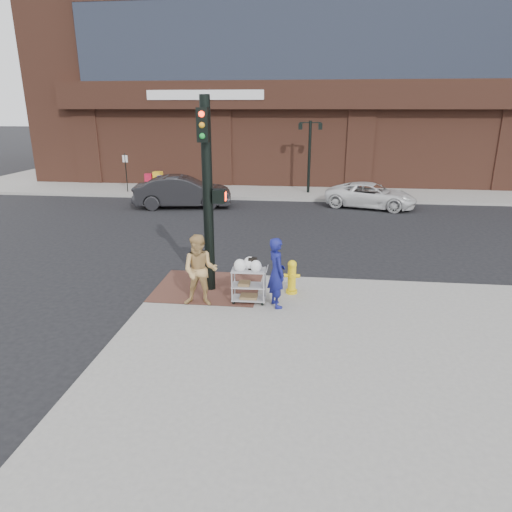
# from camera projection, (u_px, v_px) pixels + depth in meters

# --- Properties ---
(ground) EXTENTS (220.00, 220.00, 0.00)m
(ground) POSITION_uv_depth(u_px,v_px,m) (224.00, 307.00, 11.64)
(ground) COLOR black
(ground) RESTS_ON ground
(sidewalk_far) EXTENTS (65.00, 36.00, 0.15)m
(sidewalk_far) POSITION_uv_depth(u_px,v_px,m) (428.00, 164.00, 40.44)
(sidewalk_far) COLOR gray
(sidewalk_far) RESTS_ON ground
(brick_curb_ramp) EXTENTS (2.80, 2.40, 0.01)m
(brick_curb_ramp) POSITION_uv_depth(u_px,v_px,m) (208.00, 287.00, 12.51)
(brick_curb_ramp) COLOR brown
(brick_curb_ramp) RESTS_ON sidewalk_near
(lamp_post) EXTENTS (1.32, 0.22, 4.00)m
(lamp_post) POSITION_uv_depth(u_px,v_px,m) (310.00, 149.00, 25.72)
(lamp_post) COLOR black
(lamp_post) RESTS_ON sidewalk_far
(parking_sign) EXTENTS (0.05, 0.05, 2.20)m
(parking_sign) POSITION_uv_depth(u_px,v_px,m) (126.00, 173.00, 26.36)
(parking_sign) COLOR black
(parking_sign) RESTS_ON sidewalk_far
(traffic_signal_pole) EXTENTS (0.61, 0.51, 5.00)m
(traffic_signal_pole) POSITION_uv_depth(u_px,v_px,m) (208.00, 191.00, 11.55)
(traffic_signal_pole) COLOR black
(traffic_signal_pole) RESTS_ON sidewalk_near
(woman_blue) EXTENTS (0.65, 0.76, 1.76)m
(woman_blue) POSITION_uv_depth(u_px,v_px,m) (277.00, 273.00, 11.07)
(woman_blue) COLOR navy
(woman_blue) RESTS_ON sidewalk_near
(pedestrian_tan) EXTENTS (0.90, 0.72, 1.80)m
(pedestrian_tan) POSITION_uv_depth(u_px,v_px,m) (200.00, 271.00, 11.13)
(pedestrian_tan) COLOR tan
(pedestrian_tan) RESTS_ON sidewalk_near
(sedan_dark) EXTENTS (5.04, 2.46, 1.59)m
(sedan_dark) POSITION_uv_depth(u_px,v_px,m) (183.00, 192.00, 23.00)
(sedan_dark) COLOR black
(sedan_dark) RESTS_ON ground
(minivan_white) EXTENTS (4.86, 3.21, 1.24)m
(minivan_white) POSITION_uv_depth(u_px,v_px,m) (371.00, 195.00, 23.01)
(minivan_white) COLOR silver
(minivan_white) RESTS_ON ground
(utility_cart) EXTENTS (0.86, 0.50, 1.17)m
(utility_cart) POSITION_uv_depth(u_px,v_px,m) (249.00, 282.00, 11.40)
(utility_cart) COLOR #9A9A9F
(utility_cart) RESTS_ON sidewalk_near
(fire_hydrant) EXTENTS (0.43, 0.30, 0.91)m
(fire_hydrant) POSITION_uv_depth(u_px,v_px,m) (292.00, 276.00, 11.99)
(fire_hydrant) COLOR yellow
(fire_hydrant) RESTS_ON sidewalk_near
(newsbox_red) EXTENTS (0.46, 0.42, 0.97)m
(newsbox_red) POSITION_uv_depth(u_px,v_px,m) (149.00, 182.00, 27.07)
(newsbox_red) COLOR #B41430
(newsbox_red) RESTS_ON sidewalk_far
(newsbox_yellow) EXTENTS (0.53, 0.49, 1.11)m
(newsbox_yellow) POSITION_uv_depth(u_px,v_px,m) (158.00, 181.00, 26.93)
(newsbox_yellow) COLOR yellow
(newsbox_yellow) RESTS_ON sidewalk_far
(newsbox_blue) EXTENTS (0.51, 0.48, 0.97)m
(newsbox_blue) POSITION_uv_depth(u_px,v_px,m) (162.00, 184.00, 26.34)
(newsbox_blue) COLOR #18249E
(newsbox_blue) RESTS_ON sidewalk_far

